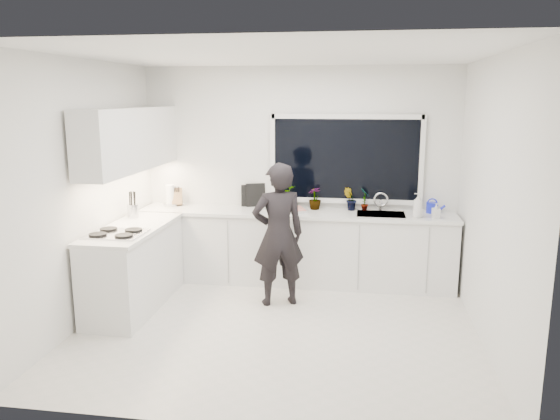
# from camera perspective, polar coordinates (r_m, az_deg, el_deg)

# --- Properties ---
(floor) EXTENTS (4.00, 3.50, 0.02)m
(floor) POSITION_cam_1_polar(r_m,az_deg,el_deg) (5.71, -0.29, -12.30)
(floor) COLOR beige
(floor) RESTS_ON ground
(wall_back) EXTENTS (4.00, 0.02, 2.70)m
(wall_back) POSITION_cam_1_polar(r_m,az_deg,el_deg) (7.03, 1.95, 3.82)
(wall_back) COLOR white
(wall_back) RESTS_ON ground
(wall_left) EXTENTS (0.02, 3.50, 2.70)m
(wall_left) POSITION_cam_1_polar(r_m,az_deg,el_deg) (5.96, -19.77, 1.70)
(wall_left) COLOR white
(wall_left) RESTS_ON ground
(wall_right) EXTENTS (0.02, 3.50, 2.70)m
(wall_right) POSITION_cam_1_polar(r_m,az_deg,el_deg) (5.38, 21.36, 0.56)
(wall_right) COLOR white
(wall_right) RESTS_ON ground
(ceiling) EXTENTS (4.00, 3.50, 0.02)m
(ceiling) POSITION_cam_1_polar(r_m,az_deg,el_deg) (5.23, -0.32, 16.04)
(ceiling) COLOR white
(ceiling) RESTS_ON wall_back
(window) EXTENTS (1.80, 0.02, 1.00)m
(window) POSITION_cam_1_polar(r_m,az_deg,el_deg) (6.92, 6.89, 5.29)
(window) COLOR black
(window) RESTS_ON wall_back
(base_cabinets_back) EXTENTS (3.92, 0.58, 0.88)m
(base_cabinets_back) POSITION_cam_1_polar(r_m,az_deg,el_deg) (6.91, 1.60, -4.03)
(base_cabinets_back) COLOR white
(base_cabinets_back) RESTS_ON floor
(base_cabinets_left) EXTENTS (0.58, 1.60, 0.88)m
(base_cabinets_left) POSITION_cam_1_polar(r_m,az_deg,el_deg) (6.33, -14.97, -5.94)
(base_cabinets_left) COLOR white
(base_cabinets_left) RESTS_ON floor
(countertop_back) EXTENTS (3.94, 0.62, 0.04)m
(countertop_back) POSITION_cam_1_polar(r_m,az_deg,el_deg) (6.79, 1.61, -0.31)
(countertop_back) COLOR silver
(countertop_back) RESTS_ON base_cabinets_back
(countertop_left) EXTENTS (0.62, 1.60, 0.04)m
(countertop_left) POSITION_cam_1_polar(r_m,az_deg,el_deg) (6.21, -15.20, -1.89)
(countertop_left) COLOR silver
(countertop_left) RESTS_ON base_cabinets_left
(upper_cabinets) EXTENTS (0.34, 2.10, 0.70)m
(upper_cabinets) POSITION_cam_1_polar(r_m,az_deg,el_deg) (6.43, -15.38, 7.15)
(upper_cabinets) COLOR white
(upper_cabinets) RESTS_ON wall_left
(sink) EXTENTS (0.58, 0.42, 0.14)m
(sink) POSITION_cam_1_polar(r_m,az_deg,el_deg) (6.76, 10.48, -0.82)
(sink) COLOR silver
(sink) RESTS_ON countertop_back
(faucet) EXTENTS (0.03, 0.03, 0.22)m
(faucet) POSITION_cam_1_polar(r_m,az_deg,el_deg) (6.93, 10.48, 0.83)
(faucet) COLOR silver
(faucet) RESTS_ON countertop_back
(stovetop) EXTENTS (0.56, 0.48, 0.03)m
(stovetop) POSITION_cam_1_polar(r_m,az_deg,el_deg) (5.90, -16.76, -2.33)
(stovetop) COLOR black
(stovetop) RESTS_ON countertop_left
(person) EXTENTS (0.69, 0.58, 1.62)m
(person) POSITION_cam_1_polar(r_m,az_deg,el_deg) (6.09, -0.18, -2.59)
(person) COLOR black
(person) RESTS_ON floor
(pizza_tray) EXTENTS (0.57, 0.50, 0.03)m
(pizza_tray) POSITION_cam_1_polar(r_m,az_deg,el_deg) (6.78, 0.68, -0.03)
(pizza_tray) COLOR #B0AFB3
(pizza_tray) RESTS_ON countertop_back
(pizza) EXTENTS (0.51, 0.44, 0.01)m
(pizza) POSITION_cam_1_polar(r_m,az_deg,el_deg) (6.78, 0.68, 0.11)
(pizza) COLOR red
(pizza) RESTS_ON pizza_tray
(watering_can) EXTENTS (0.14, 0.14, 0.13)m
(watering_can) POSITION_cam_1_polar(r_m,az_deg,el_deg) (6.95, 15.60, 0.24)
(watering_can) COLOR #151FC7
(watering_can) RESTS_ON countertop_back
(paper_towel_roll) EXTENTS (0.11, 0.11, 0.26)m
(paper_towel_roll) POSITION_cam_1_polar(r_m,az_deg,el_deg) (7.26, -11.40, 1.45)
(paper_towel_roll) COLOR white
(paper_towel_roll) RESTS_ON countertop_back
(knife_block) EXTENTS (0.15, 0.13, 0.22)m
(knife_block) POSITION_cam_1_polar(r_m,az_deg,el_deg) (7.27, -10.69, 1.33)
(knife_block) COLOR olive
(knife_block) RESTS_ON countertop_back
(utensil_crock) EXTENTS (0.16, 0.16, 0.16)m
(utensil_crock) POSITION_cam_1_polar(r_m,az_deg,el_deg) (6.66, -15.11, -0.09)
(utensil_crock) COLOR #B0B1B5
(utensil_crock) RESTS_ON countertop_left
(picture_frame_large) EXTENTS (0.22, 0.07, 0.28)m
(picture_frame_large) POSITION_cam_1_polar(r_m,az_deg,el_deg) (7.11, -3.19, 1.53)
(picture_frame_large) COLOR black
(picture_frame_large) RESTS_ON countertop_back
(picture_frame_small) EXTENTS (0.24, 0.10, 0.30)m
(picture_frame_small) POSITION_cam_1_polar(r_m,az_deg,el_deg) (7.09, -2.56, 1.59)
(picture_frame_small) COLOR black
(picture_frame_small) RESTS_ON countertop_back
(herb_plants) EXTENTS (1.21, 0.33, 0.29)m
(herb_plants) POSITION_cam_1_polar(r_m,az_deg,el_deg) (6.91, 3.56, 1.24)
(herb_plants) COLOR #26662D
(herb_plants) RESTS_ON countertop_back
(soap_bottles) EXTENTS (0.34, 0.16, 0.30)m
(soap_bottles) POSITION_cam_1_polar(r_m,az_deg,el_deg) (6.61, 14.63, 0.34)
(soap_bottles) COLOR #D8BF66
(soap_bottles) RESTS_ON countertop_back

